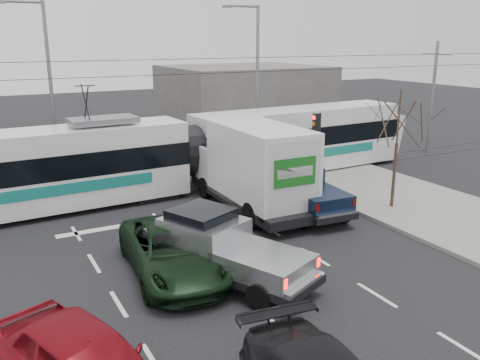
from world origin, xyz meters
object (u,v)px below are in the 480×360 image
street_lamp_far (46,78)px  green_car (173,251)px  silver_pickup (220,246)px  navy_pickup (300,187)px  tram (187,152)px  traffic_signal (317,134)px  street_lamp_near (255,74)px  box_truck (253,168)px  bare_tree (399,122)px

street_lamp_far → green_car: (1.23, -14.91, -4.34)m
silver_pickup → navy_pickup: size_ratio=1.12×
tram → silver_pickup: 9.67m
traffic_signal → street_lamp_near: street_lamp_near is taller
tram → green_car: (-3.96, -8.35, -1.08)m
navy_pickup → tram: bearing=123.8°
box_truck → green_car: box_truck is taller
bare_tree → tram: bearing=133.6°
traffic_signal → navy_pickup: traffic_signal is taller
silver_pickup → green_car: size_ratio=1.07×
bare_tree → navy_pickup: bearing=154.5°
street_lamp_near → tram: street_lamp_near is taller
bare_tree → street_lamp_far: street_lamp_far is taller
box_truck → street_lamp_near: bearing=60.9°
street_lamp_near → navy_pickup: street_lamp_near is taller
street_lamp_far → navy_pickup: street_lamp_far is taller
bare_tree → green_car: (-10.56, -1.41, -3.02)m
traffic_signal → silver_pickup: size_ratio=0.61×
bare_tree → box_truck: (-5.31, 2.80, -1.95)m
tram → box_truck: bearing=-75.2°
traffic_signal → tram: 6.28m
traffic_signal → tram: (-5.47, 2.95, -0.89)m
bare_tree → street_lamp_far: 17.97m
tram → silver_pickup: bearing=-109.2°
silver_pickup → box_truck: (4.05, 5.09, 0.83)m
tram → street_lamp_near: bearing=33.2°
street_lamp_far → silver_pickup: bearing=-81.3°
street_lamp_near → tram: size_ratio=0.35×
silver_pickup → green_car: bearing=120.1°
street_lamp_far → green_car: bearing=-85.3°
traffic_signal → tram: size_ratio=0.14×
street_lamp_far → box_truck: street_lamp_far is taller
street_lamp_near → bare_tree: bearing=-88.6°
street_lamp_far → box_truck: bearing=-58.8°
bare_tree → silver_pickup: (-9.36, -2.29, -2.78)m
tram → box_truck: 4.34m
traffic_signal → navy_pickup: size_ratio=0.68×
bare_tree → traffic_signal: 4.28m
traffic_signal → street_lamp_near: 7.91m
tram → green_car: bearing=-117.9°
navy_pickup → street_lamp_near: bearing=75.2°
tram → green_car: tram is taller
tram → navy_pickup: (2.97, -5.21, -0.78)m
traffic_signal → street_lamp_near: (0.84, 7.50, 2.37)m
street_lamp_near → green_car: street_lamp_near is taller
street_lamp_far → box_truck: size_ratio=1.20×
bare_tree → box_truck: size_ratio=0.67×
bare_tree → traffic_signal: bearing=105.8°
traffic_signal → green_car: size_ratio=0.65×
street_lamp_near → silver_pickup: street_lamp_near is taller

